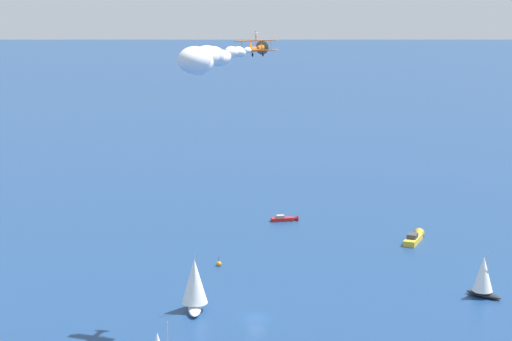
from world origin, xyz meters
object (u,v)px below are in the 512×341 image
(sailboat_mid_cluster, at_px, (195,284))
(marker_buoy, at_px, (219,264))
(biplane_lead, at_px, (256,48))
(motorboat_offshore, at_px, (286,219))
(motorboat_near_centre, at_px, (414,238))
(wingwalker_lead, at_px, (256,35))
(sailboat_outer_ring_c, at_px, (483,276))

(sailboat_mid_cluster, relative_size, marker_buoy, 5.15)
(sailboat_mid_cluster, height_order, biplane_lead, biplane_lead)
(sailboat_mid_cluster, relative_size, biplane_lead, 1.48)
(marker_buoy, relative_size, biplane_lead, 0.29)
(marker_buoy, bearing_deg, motorboat_offshore, 66.68)
(motorboat_offshore, xyz_separation_m, sailboat_mid_cluster, (-18.69, -60.99, 4.40))
(motorboat_near_centre, xyz_separation_m, wingwalker_lead, (-36.50, -46.51, 48.21))
(marker_buoy, height_order, biplane_lead, biplane_lead)
(biplane_lead, bearing_deg, motorboat_near_centre, 51.97)
(motorboat_offshore, bearing_deg, biplane_lead, -96.82)
(wingwalker_lead, bearing_deg, sailboat_outer_ring_c, 13.26)
(sailboat_mid_cluster, xyz_separation_m, marker_buoy, (3.38, 25.46, -4.54))
(motorboat_offshore, relative_size, sailboat_outer_ring_c, 0.79)
(sailboat_outer_ring_c, bearing_deg, biplane_lead, -166.66)
(motorboat_offshore, xyz_separation_m, biplane_lead, (-7.70, -64.39, 46.32))
(marker_buoy, relative_size, wingwalker_lead, 1.37)
(motorboat_offshore, height_order, wingwalker_lead, wingwalker_lead)
(wingwalker_lead, bearing_deg, motorboat_offshore, 83.10)
(motorboat_near_centre, xyz_separation_m, biplane_lead, (-36.41, -46.56, 46.06))
(motorboat_near_centre, xyz_separation_m, sailboat_mid_cluster, (-47.40, -43.16, 4.15))
(sailboat_outer_ring_c, relative_size, marker_buoy, 4.19)
(biplane_lead, bearing_deg, wingwalker_lead, 154.63)
(sailboat_outer_ring_c, distance_m, wingwalker_lead, 62.60)
(motorboat_near_centre, distance_m, sailboat_outer_ring_c, 37.14)
(marker_buoy, bearing_deg, motorboat_near_centre, 21.90)
(motorboat_offshore, relative_size, marker_buoy, 3.30)
(motorboat_offshore, xyz_separation_m, wingwalker_lead, (-7.79, -64.35, 48.47))
(sailboat_mid_cluster, distance_m, wingwalker_lead, 45.51)
(motorboat_near_centre, distance_m, sailboat_mid_cluster, 64.24)
(marker_buoy, xyz_separation_m, biplane_lead, (7.62, -28.86, 46.45))
(marker_buoy, bearing_deg, biplane_lead, -75.22)
(sailboat_mid_cluster, relative_size, wingwalker_lead, 7.06)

